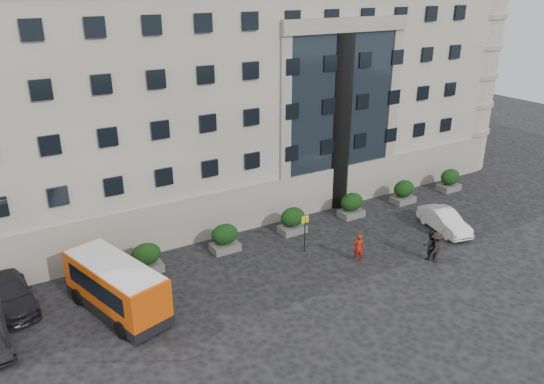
{
  "coord_description": "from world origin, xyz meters",
  "views": [
    {
      "loc": [
        -11.93,
        -19.94,
        16.23
      ],
      "look_at": [
        2.62,
        4.27,
        5.0
      ],
      "focal_mm": 35.0,
      "sensor_mm": 36.0,
      "label": 1
    }
  ],
  "objects_px": {
    "hedge_d": "(352,205)",
    "hedge_e": "(404,192)",
    "hedge_a": "(146,258)",
    "hedge_b": "(225,238)",
    "pedestrian_a": "(358,248)",
    "pedestrian_c": "(436,247)",
    "hedge_f": "(450,180)",
    "white_taxi": "(444,221)",
    "minibus": "(116,285)",
    "pedestrian_b": "(430,245)",
    "parked_car_c": "(8,293)",
    "bus_stop_sign": "(305,228)",
    "hedge_c": "(293,220)"
  },
  "relations": [
    {
      "from": "hedge_d",
      "to": "white_taxi",
      "type": "height_order",
      "value": "hedge_d"
    },
    {
      "from": "hedge_a",
      "to": "pedestrian_c",
      "type": "bearing_deg",
      "value": -26.97
    },
    {
      "from": "hedge_b",
      "to": "hedge_f",
      "type": "distance_m",
      "value": 20.8
    },
    {
      "from": "hedge_c",
      "to": "pedestrian_a",
      "type": "xyz_separation_m",
      "value": [
        1.32,
        -5.47,
        -0.02
      ]
    },
    {
      "from": "pedestrian_a",
      "to": "pedestrian_c",
      "type": "distance_m",
      "value": 4.77
    },
    {
      "from": "bus_stop_sign",
      "to": "parked_car_c",
      "type": "height_order",
      "value": "bus_stop_sign"
    },
    {
      "from": "pedestrian_a",
      "to": "hedge_e",
      "type": "bearing_deg",
      "value": -124.55
    },
    {
      "from": "hedge_d",
      "to": "hedge_e",
      "type": "bearing_deg",
      "value": 0.0
    },
    {
      "from": "hedge_a",
      "to": "pedestrian_a",
      "type": "distance_m",
      "value": 12.93
    },
    {
      "from": "white_taxi",
      "to": "hedge_a",
      "type": "bearing_deg",
      "value": 177.07
    },
    {
      "from": "white_taxi",
      "to": "hedge_d",
      "type": "bearing_deg",
      "value": 139.82
    },
    {
      "from": "pedestrian_b",
      "to": "hedge_b",
      "type": "bearing_deg",
      "value": -22.59
    },
    {
      "from": "hedge_e",
      "to": "pedestrian_a",
      "type": "relative_size",
      "value": 1.01
    },
    {
      "from": "parked_car_c",
      "to": "pedestrian_b",
      "type": "relative_size",
      "value": 2.76
    },
    {
      "from": "hedge_a",
      "to": "hedge_b",
      "type": "bearing_deg",
      "value": 0.0
    },
    {
      "from": "pedestrian_a",
      "to": "bus_stop_sign",
      "type": "bearing_deg",
      "value": -25.85
    },
    {
      "from": "hedge_f",
      "to": "white_taxi",
      "type": "height_order",
      "value": "hedge_f"
    },
    {
      "from": "parked_car_c",
      "to": "hedge_d",
      "type": "bearing_deg",
      "value": -5.61
    },
    {
      "from": "hedge_c",
      "to": "hedge_e",
      "type": "bearing_deg",
      "value": 0.0
    },
    {
      "from": "hedge_b",
      "to": "white_taxi",
      "type": "distance_m",
      "value": 15.36
    },
    {
      "from": "parked_car_c",
      "to": "hedge_c",
      "type": "bearing_deg",
      "value": -5.8
    },
    {
      "from": "pedestrian_a",
      "to": "hedge_c",
      "type": "bearing_deg",
      "value": -52.05
    },
    {
      "from": "hedge_b",
      "to": "minibus",
      "type": "height_order",
      "value": "minibus"
    },
    {
      "from": "hedge_f",
      "to": "white_taxi",
      "type": "bearing_deg",
      "value": -140.73
    },
    {
      "from": "hedge_f",
      "to": "pedestrian_b",
      "type": "relative_size",
      "value": 0.93
    },
    {
      "from": "hedge_a",
      "to": "parked_car_c",
      "type": "xyz_separation_m",
      "value": [
        -7.5,
        0.26,
        -0.14
      ]
    },
    {
      "from": "hedge_c",
      "to": "parked_car_c",
      "type": "relative_size",
      "value": 0.34
    },
    {
      "from": "bus_stop_sign",
      "to": "hedge_f",
      "type": "bearing_deg",
      "value": 9.63
    },
    {
      "from": "hedge_a",
      "to": "hedge_c",
      "type": "bearing_deg",
      "value": 0.0
    },
    {
      "from": "minibus",
      "to": "pedestrian_c",
      "type": "distance_m",
      "value": 19.03
    },
    {
      "from": "hedge_d",
      "to": "pedestrian_a",
      "type": "bearing_deg",
      "value": -125.4
    },
    {
      "from": "pedestrian_c",
      "to": "hedge_e",
      "type": "bearing_deg",
      "value": -146.69
    },
    {
      "from": "bus_stop_sign",
      "to": "white_taxi",
      "type": "bearing_deg",
      "value": -13.27
    },
    {
      "from": "hedge_a",
      "to": "hedge_b",
      "type": "height_order",
      "value": "same"
    },
    {
      "from": "hedge_c",
      "to": "pedestrian_b",
      "type": "bearing_deg",
      "value": -55.14
    },
    {
      "from": "parked_car_c",
      "to": "pedestrian_b",
      "type": "xyz_separation_m",
      "value": [
        23.17,
        -7.83,
        0.19
      ]
    },
    {
      "from": "hedge_e",
      "to": "minibus",
      "type": "relative_size",
      "value": 0.26
    },
    {
      "from": "hedge_a",
      "to": "pedestrian_a",
      "type": "bearing_deg",
      "value": -25.01
    },
    {
      "from": "bus_stop_sign",
      "to": "white_taxi",
      "type": "distance_m",
      "value": 10.47
    },
    {
      "from": "minibus",
      "to": "pedestrian_c",
      "type": "xyz_separation_m",
      "value": [
        18.39,
        -4.84,
        -0.56
      ]
    },
    {
      "from": "hedge_d",
      "to": "pedestrian_a",
      "type": "relative_size",
      "value": 1.01
    },
    {
      "from": "minibus",
      "to": "pedestrian_b",
      "type": "bearing_deg",
      "value": -29.2
    },
    {
      "from": "hedge_c",
      "to": "minibus",
      "type": "height_order",
      "value": "minibus"
    },
    {
      "from": "hedge_c",
      "to": "white_taxi",
      "type": "xyz_separation_m",
      "value": [
        9.25,
        -5.19,
        -0.18
      ]
    },
    {
      "from": "hedge_b",
      "to": "hedge_e",
      "type": "bearing_deg",
      "value": 0.0
    },
    {
      "from": "hedge_f",
      "to": "minibus",
      "type": "height_order",
      "value": "minibus"
    },
    {
      "from": "hedge_a",
      "to": "pedestrian_b",
      "type": "distance_m",
      "value": 17.4
    },
    {
      "from": "hedge_c",
      "to": "minibus",
      "type": "distance_m",
      "value": 13.44
    },
    {
      "from": "hedge_b",
      "to": "bus_stop_sign",
      "type": "height_order",
      "value": "bus_stop_sign"
    },
    {
      "from": "parked_car_c",
      "to": "white_taxi",
      "type": "relative_size",
      "value": 1.2
    }
  ]
}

